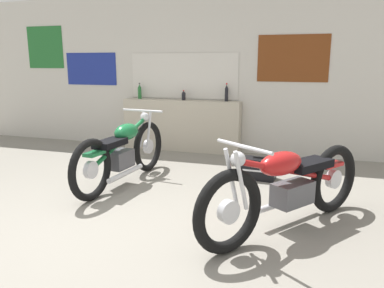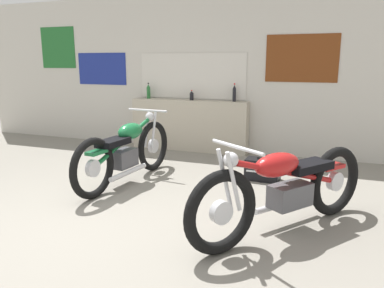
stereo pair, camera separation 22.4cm
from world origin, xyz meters
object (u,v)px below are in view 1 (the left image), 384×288
at_px(bottle_center, 227,93).
at_px(motorcycle_green, 123,152).
at_px(bottle_leftmost, 140,92).
at_px(hard_case_black, 259,168).
at_px(bottle_left_center, 184,96).
at_px(motorcycle_red, 288,186).

height_order(bottle_center, motorcycle_green, bottle_center).
height_order(bottle_leftmost, hard_case_black, bottle_leftmost).
distance_m(bottle_leftmost, bottle_left_center, 0.87).
bearing_deg(hard_case_black, motorcycle_green, -156.07).
distance_m(bottle_left_center, motorcycle_red, 3.57).
xyz_separation_m(bottle_left_center, bottle_center, (0.78, 0.03, 0.06)).
xyz_separation_m(bottle_leftmost, motorcycle_green, (0.72, -2.10, -0.62)).
xyz_separation_m(bottle_center, motorcycle_green, (-0.93, -2.12, -0.63)).
bearing_deg(bottle_leftmost, motorcycle_green, -70.94).
bearing_deg(motorcycle_red, hard_case_black, 107.03).
bearing_deg(motorcycle_red, bottle_center, 113.18).
bearing_deg(bottle_left_center, motorcycle_red, -54.85).
bearing_deg(motorcycle_green, bottle_left_center, 85.98).
height_order(bottle_leftmost, motorcycle_green, bottle_leftmost).
height_order(bottle_left_center, motorcycle_green, bottle_left_center).
bearing_deg(motorcycle_green, motorcycle_red, -20.00).
height_order(motorcycle_green, hard_case_black, motorcycle_green).
xyz_separation_m(bottle_left_center, motorcycle_red, (2.03, -2.88, -0.57)).
bearing_deg(bottle_leftmost, motorcycle_red, -44.90).
bearing_deg(bottle_leftmost, hard_case_black, -28.98).
bearing_deg(motorcycle_green, bottle_leftmost, 109.06).
xyz_separation_m(bottle_leftmost, motorcycle_red, (2.90, -2.89, -0.62)).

